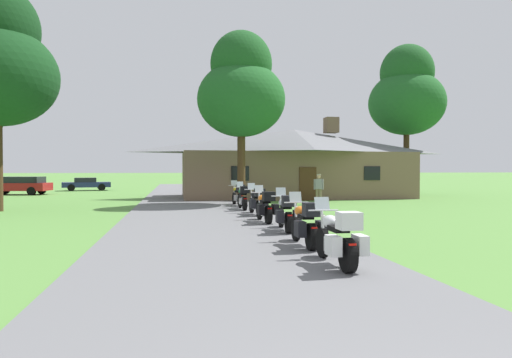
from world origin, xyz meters
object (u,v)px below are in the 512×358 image
at_px(bystander_gray_shirt_near_lodge, 319,187).
at_px(tree_right_of_lodge, 407,94).
at_px(motorcycle_orange_second_in_row, 306,224).
at_px(tree_by_lodge_front, 241,89).
at_px(motorcycle_black_fifth_in_row, 257,202).
at_px(motorcycle_green_sixth_in_row, 243,198).
at_px(motorcycle_yellow_farthest_in_row, 238,195).
at_px(parked_red_suv_far_left, 19,185).
at_px(motorcycle_white_nearest_to_camera, 339,239).
at_px(motorcycle_silver_third_in_row, 286,213).
at_px(motorcycle_orange_fourth_in_row, 265,207).
at_px(parked_navy_sedan_far_left, 86,184).

relative_size(bystander_gray_shirt_near_lodge, tree_right_of_lodge, 0.15).
height_order(motorcycle_orange_second_in_row, tree_by_lodge_front, tree_by_lodge_front).
relative_size(motorcycle_orange_second_in_row, motorcycle_black_fifth_in_row, 1.00).
bearing_deg(motorcycle_green_sixth_in_row, motorcycle_yellow_farthest_in_row, 87.54).
distance_m(motorcycle_yellow_farthest_in_row, parked_red_suv_far_left, 20.64).
bearing_deg(motorcycle_white_nearest_to_camera, motorcycle_green_sixth_in_row, 90.09).
relative_size(motorcycle_silver_third_in_row, motorcycle_black_fifth_in_row, 1.00).
xyz_separation_m(tree_right_of_lodge, parked_red_suv_far_left, (-29.51, 5.34, -6.98)).
xyz_separation_m(motorcycle_orange_fourth_in_row, motorcycle_black_fifth_in_row, (0.17, 2.66, 0.00)).
distance_m(motorcycle_silver_third_in_row, parked_navy_sedan_far_left, 32.44).
bearing_deg(tree_right_of_lodge, motorcycle_orange_fourth_in_row, -131.42).
bearing_deg(bystander_gray_shirt_near_lodge, motorcycle_green_sixth_in_row, 54.40).
bearing_deg(motorcycle_white_nearest_to_camera, motorcycle_yellow_farthest_in_row, 89.79).
height_order(motorcycle_green_sixth_in_row, motorcycle_yellow_farthest_in_row, same).
relative_size(motorcycle_orange_second_in_row, motorcycle_silver_third_in_row, 1.00).
xyz_separation_m(bystander_gray_shirt_near_lodge, tree_right_of_lodge, (9.69, 8.03, 6.81)).
height_order(motorcycle_black_fifth_in_row, parked_red_suv_far_left, parked_red_suv_far_left).
relative_size(motorcycle_black_fifth_in_row, motorcycle_green_sixth_in_row, 1.00).
bearing_deg(motorcycle_orange_fourth_in_row, motorcycle_black_fifth_in_row, 84.46).
xyz_separation_m(bystander_gray_shirt_near_lodge, parked_navy_sedan_far_left, (-16.05, 19.66, -0.31)).
relative_size(motorcycle_orange_fourth_in_row, tree_by_lodge_front, 0.22).
bearing_deg(parked_navy_sedan_far_left, motorcycle_silver_third_in_row, -171.22).
distance_m(tree_right_of_lodge, parked_red_suv_far_left, 30.79).
distance_m(motorcycle_orange_second_in_row, parked_red_suv_far_left, 30.79).
distance_m(motorcycle_green_sixth_in_row, parked_navy_sedan_far_left, 25.34).
relative_size(motorcycle_white_nearest_to_camera, motorcycle_yellow_farthest_in_row, 1.00).
height_order(motorcycle_silver_third_in_row, parked_navy_sedan_far_left, motorcycle_silver_third_in_row).
bearing_deg(tree_right_of_lodge, motorcycle_silver_third_in_row, -127.28).
relative_size(motorcycle_white_nearest_to_camera, motorcycle_silver_third_in_row, 1.00).
relative_size(bystander_gray_shirt_near_lodge, parked_red_suv_far_left, 0.35).
relative_size(motorcycle_silver_third_in_row, parked_navy_sedan_far_left, 0.46).
xyz_separation_m(motorcycle_white_nearest_to_camera, motorcycle_silver_third_in_row, (0.23, 5.11, 0.00)).
bearing_deg(motorcycle_yellow_farthest_in_row, motorcycle_white_nearest_to_camera, -95.43).
bearing_deg(bystander_gray_shirt_near_lodge, motorcycle_white_nearest_to_camera, 95.14).
bearing_deg(parked_navy_sedan_far_left, motorcycle_yellow_farthest_in_row, -162.64).
bearing_deg(motorcycle_black_fifth_in_row, motorcycle_yellow_farthest_in_row, 88.23).
bearing_deg(tree_right_of_lodge, parked_red_suv_far_left, 169.74).
bearing_deg(motorcycle_green_sixth_in_row, motorcycle_orange_second_in_row, -90.38).
bearing_deg(parked_red_suv_far_left, tree_right_of_lodge, -91.36).
height_order(motorcycle_white_nearest_to_camera, bystander_gray_shirt_near_lodge, bystander_gray_shirt_near_lodge).
relative_size(motorcycle_orange_second_in_row, parked_red_suv_far_left, 0.43).
bearing_deg(motorcycle_orange_second_in_row, parked_red_suv_far_left, 119.94).
xyz_separation_m(motorcycle_black_fifth_in_row, bystander_gray_shirt_near_lodge, (4.54, 5.63, 0.34)).
bearing_deg(motorcycle_white_nearest_to_camera, tree_by_lodge_front, 88.58).
height_order(tree_right_of_lodge, tree_by_lodge_front, tree_right_of_lodge).
relative_size(motorcycle_orange_second_in_row, motorcycle_orange_fourth_in_row, 1.00).
xyz_separation_m(motorcycle_yellow_farthest_in_row, tree_by_lodge_front, (0.35, 1.13, 5.75)).
bearing_deg(motorcycle_black_fifth_in_row, motorcycle_silver_third_in_row, -92.89).
bearing_deg(motorcycle_silver_third_in_row, parked_navy_sedan_far_left, 115.22).
relative_size(motorcycle_orange_fourth_in_row, bystander_gray_shirt_near_lodge, 1.24).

